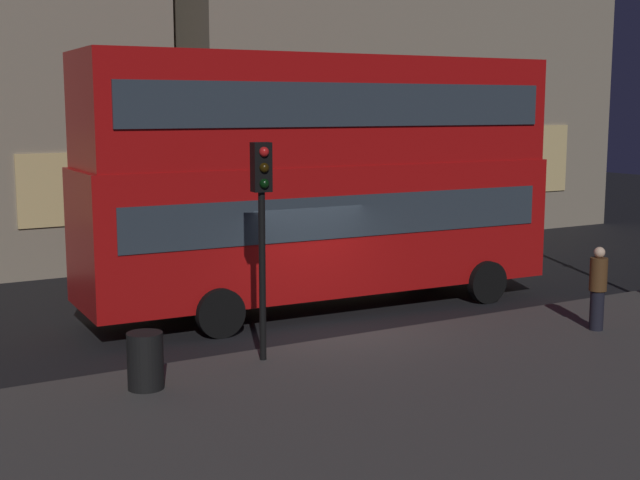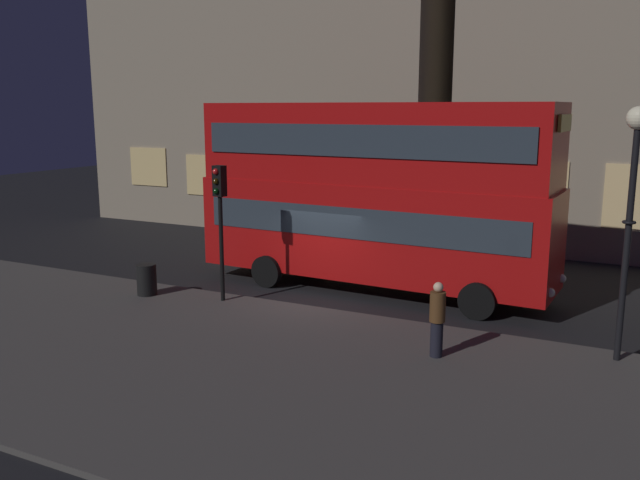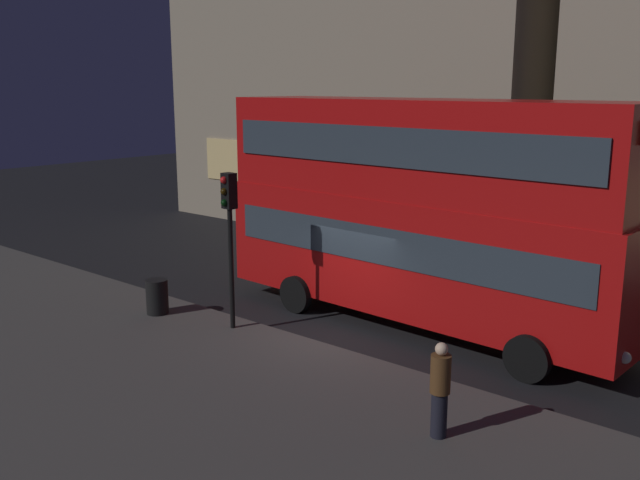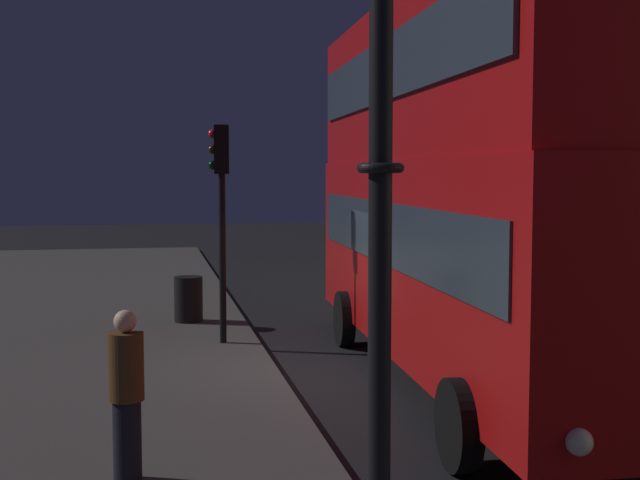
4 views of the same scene
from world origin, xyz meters
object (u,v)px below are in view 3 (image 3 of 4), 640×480
Objects in this scene: pedestrian at (440,389)px; traffic_light_near_kerb at (229,218)px; double_decker_bus at (420,204)px; litter_bin at (157,297)px.

traffic_light_near_kerb is at bearing 121.99° from pedestrian.
traffic_light_near_kerb is at bearing -130.70° from double_decker_bus.
pedestrian is 9.13m from litter_bin.
litter_bin is at bearing 128.15° from pedestrian.
traffic_light_near_kerb reaches higher than litter_bin.
traffic_light_near_kerb is (-3.19, -3.38, -0.25)m from double_decker_bus.
pedestrian reaches higher than litter_bin.
traffic_light_near_kerb reaches higher than pedestrian.
pedestrian is at bearing -6.39° from litter_bin.
pedestrian is at bearing -6.24° from traffic_light_near_kerb.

